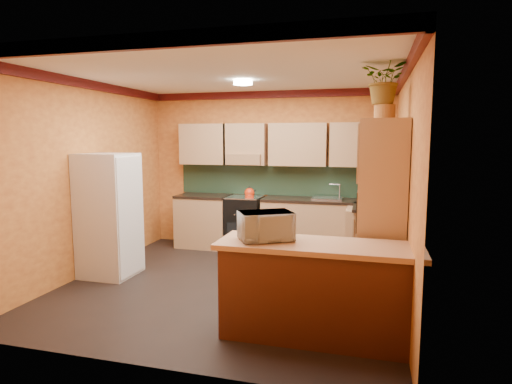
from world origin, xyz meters
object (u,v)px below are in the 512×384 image
pantry (381,217)px  microwave (266,226)px  breakfast_bar (317,294)px  base_cabinets_back (280,226)px  stove (245,223)px  fridge (109,215)px

pantry → microwave: pantry is taller
breakfast_bar → base_cabinets_back: bearing=108.3°
base_cabinets_back → breakfast_bar: same height
pantry → microwave: (-1.08, -0.87, 0.02)m
stove → fridge: 2.35m
base_cabinets_back → fridge: (-2.03, -1.84, 0.41)m
fridge → microwave: size_ratio=3.42×
breakfast_bar → pantry: bearing=56.8°
fridge → stove: bearing=52.5°
fridge → microwave: 2.78m
fridge → pantry: size_ratio=0.81×
stove → base_cabinets_back: bearing=0.0°
base_cabinets_back → fridge: bearing=-137.9°
base_cabinets_back → breakfast_bar: size_ratio=2.03×
base_cabinets_back → microwave: (0.49, -3.00, 0.63)m
stove → pantry: (2.19, -2.13, 0.59)m
base_cabinets_back → breakfast_bar: (0.99, -3.00, 0.00)m
stove → microwave: microwave is taller
base_cabinets_back → stove: 0.63m
fridge → breakfast_bar: bearing=-21.0°
pantry → base_cabinets_back: bearing=126.3°
stove → pantry: pantry is taller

